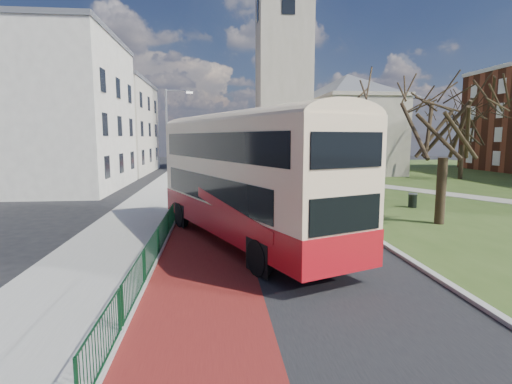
{
  "coord_description": "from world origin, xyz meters",
  "views": [
    {
      "loc": [
        -0.78,
        -13.91,
        4.42
      ],
      "look_at": [
        1.01,
        3.7,
        2.0
      ],
      "focal_mm": 28.0,
      "sensor_mm": 36.0,
      "label": 1
    }
  ],
  "objects": [
    {
      "name": "ground",
      "position": [
        0.0,
        0.0,
        0.0
      ],
      "size": [
        160.0,
        160.0,
        0.0
      ],
      "primitive_type": "plane",
      "color": "black",
      "rests_on": "ground"
    },
    {
      "name": "road_carriageway",
      "position": [
        1.5,
        20.0,
        0.01
      ],
      "size": [
        9.0,
        120.0,
        0.01
      ],
      "primitive_type": "cube",
      "color": "black",
      "rests_on": "ground"
    },
    {
      "name": "bus_lane",
      "position": [
        -1.2,
        20.0,
        0.01
      ],
      "size": [
        3.4,
        120.0,
        0.01
      ],
      "primitive_type": "cube",
      "color": "#591414",
      "rests_on": "ground"
    },
    {
      "name": "pavement_west",
      "position": [
        -5.0,
        20.0,
        0.06
      ],
      "size": [
        4.0,
        120.0,
        0.12
      ],
      "primitive_type": "cube",
      "color": "gray",
      "rests_on": "ground"
    },
    {
      "name": "kerb_west",
      "position": [
        -3.0,
        20.0,
        0.07
      ],
      "size": [
        0.25,
        120.0,
        0.13
      ],
      "primitive_type": "cube",
      "color": "#999993",
      "rests_on": "ground"
    },
    {
      "name": "kerb_east",
      "position": [
        6.1,
        22.0,
        0.07
      ],
      "size": [
        0.25,
        80.0,
        0.13
      ],
      "primitive_type": "cube",
      "color": "#999993",
      "rests_on": "ground"
    },
    {
      "name": "grass_green",
      "position": [
        26.0,
        22.0,
        0.02
      ],
      "size": [
        40.0,
        80.0,
        0.04
      ],
      "primitive_type": "cube",
      "color": "#324A1A",
      "rests_on": "ground"
    },
    {
      "name": "pedestrian_railing",
      "position": [
        -2.95,
        4.0,
        0.55
      ],
      "size": [
        0.07,
        24.0,
        1.12
      ],
      "color": "#0D3D1F",
      "rests_on": "ground"
    },
    {
      "name": "gothic_church",
      "position": [
        12.56,
        38.0,
        13.13
      ],
      "size": [
        16.38,
        18.0,
        40.0
      ],
      "color": "gray",
      "rests_on": "ground"
    },
    {
      "name": "street_block_near",
      "position": [
        -14.0,
        22.0,
        6.51
      ],
      "size": [
        10.3,
        14.3,
        13.0
      ],
      "color": "beige",
      "rests_on": "ground"
    },
    {
      "name": "street_block_far",
      "position": [
        -14.0,
        38.0,
        5.76
      ],
      "size": [
        10.3,
        16.3,
        11.5
      ],
      "color": "beige",
      "rests_on": "ground"
    },
    {
      "name": "streetlamp",
      "position": [
        -4.35,
        18.0,
        4.59
      ],
      "size": [
        2.13,
        0.18,
        8.0
      ],
      "color": "gray",
      "rests_on": "pavement_west"
    },
    {
      "name": "bus",
      "position": [
        0.37,
        2.42,
        3.0
      ],
      "size": [
        7.51,
        12.75,
        5.26
      ],
      "rotation": [
        0.0,
        0.0,
        0.39
      ],
      "color": "#A90F17",
      "rests_on": "ground"
    },
    {
      "name": "winter_tree_near",
      "position": [
        10.6,
        5.1,
        6.07
      ],
      "size": [
        5.94,
        5.94,
        8.71
      ],
      "rotation": [
        0.0,
        0.0,
        -0.0
      ],
      "color": "#312518",
      "rests_on": "grass_green"
    },
    {
      "name": "winter_tree_far",
      "position": [
        25.14,
        25.97,
        6.48
      ],
      "size": [
        7.59,
        7.59,
        9.31
      ],
      "rotation": [
        0.0,
        0.0,
        -0.23
      ],
      "color": "black",
      "rests_on": "grass_green"
    },
    {
      "name": "litter_bin",
      "position": [
        11.58,
        9.81,
        0.49
      ],
      "size": [
        0.72,
        0.72,
        0.89
      ],
      "rotation": [
        0.0,
        0.0,
        -0.36
      ],
      "color": "black",
      "rests_on": "grass_green"
    }
  ]
}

